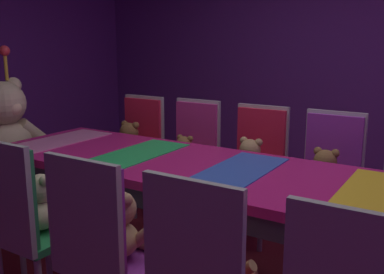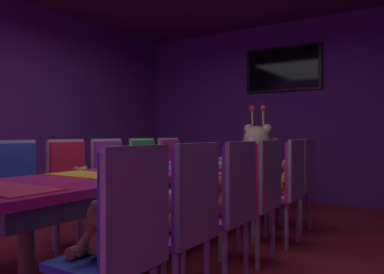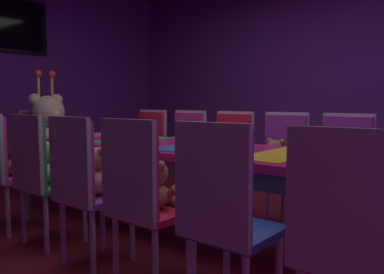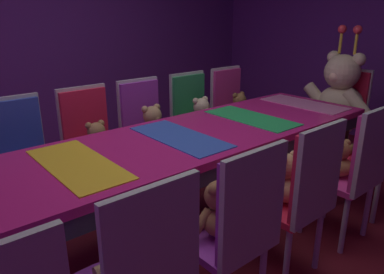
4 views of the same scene
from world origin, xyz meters
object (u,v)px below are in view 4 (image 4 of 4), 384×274
object	(u,v)px
chair_left_1	(19,152)
teddy_left_5	(239,108)
teddy_left_3	(153,126)
teddy_right_3	(283,180)
chair_right_3	(304,188)
teddy_right_4	(338,161)
banquet_table	(180,149)
teddy_right_1	(125,257)
teddy_right_2	(218,211)
throne_chair	(345,106)
chair_right_2	(239,222)
teddy_left_4	(202,116)
chair_left_4	(192,113)
teddy_left_2	(97,142)
chair_left_5	(230,104)
chair_left_3	(144,123)
king_teddy_bear	(339,92)
chair_right_4	(359,163)
teddy_right_5	(370,139)
chair_right_1	(144,269)
chair_left_2	(89,135)

from	to	relation	value
chair_left_1	teddy_left_5	size ratio (longest dim) A/B	3.24
teddy_left_3	teddy_left_5	xyz separation A→B (m)	(-0.00, 1.10, -0.02)
teddy_right_3	chair_right_3	bearing A→B (deg)	180.00
chair_left_1	teddy_right_4	size ratio (longest dim) A/B	3.56
banquet_table	teddy_right_1	size ratio (longest dim) A/B	12.40
teddy_right_2	throne_chair	size ratio (longest dim) A/B	0.33
chair_right_2	throne_chair	xyz separation A→B (m)	(-0.83, 2.55, 0.00)
teddy_left_3	teddy_left_4	size ratio (longest dim) A/B	1.04
banquet_table	teddy_left_3	size ratio (longest dim) A/B	9.81
chair_left_4	teddy_left_5	xyz separation A→B (m)	(0.13, 0.55, -0.01)
teddy_right_1	chair_right_2	xyz separation A→B (m)	(0.15, 0.53, 0.03)
chair_left_4	teddy_left_4	distance (m)	0.15
banquet_table	teddy_left_2	distance (m)	0.75
teddy_left_4	teddy_right_1	xyz separation A→B (m)	(1.37, -1.65, -0.02)
throne_chair	chair_left_5	bearing A→B (deg)	-43.85
chair_left_3	teddy_right_2	xyz separation A→B (m)	(1.53, -0.56, -0.01)
chair_left_1	teddy_right_4	distance (m)	2.25
teddy_right_3	king_teddy_bear	world-z (taller)	king_teddy_bear
chair_left_5	teddy_right_4	distance (m)	1.65
throne_chair	king_teddy_bear	xyz separation A→B (m)	(0.00, -0.17, 0.17)
teddy_left_2	teddy_right_2	size ratio (longest dim) A/B	0.93
chair_left_1	teddy_right_1	bearing A→B (deg)	-0.75
chair_right_4	teddy_right_4	world-z (taller)	chair_right_4
chair_left_5	teddy_right_3	bearing A→B (deg)	-36.24
teddy_right_3	teddy_right_5	world-z (taller)	teddy_right_5
teddy_left_4	chair_right_3	world-z (taller)	chair_right_3
teddy_left_4	teddy_right_1	bearing A→B (deg)	-50.29
teddy_right_3	chair_left_1	bearing A→B (deg)	35.04
teddy_right_4	chair_right_2	bearing A→B (deg)	96.04
teddy_left_4	teddy_right_5	bearing A→B (deg)	22.09
banquet_table	chair_left_4	bearing A→B (deg)	135.66
chair_left_1	chair_right_1	distance (m)	1.65
teddy_right_1	chair_left_2	bearing A→B (deg)	-20.31
banquet_table	chair_left_2	distance (m)	0.88
teddy_left_2	teddy_left_5	distance (m)	1.63
banquet_table	chair_left_4	xyz separation A→B (m)	(-0.84, 0.82, -0.06)
chair_right_4	teddy_left_3	bearing A→B (deg)	20.19
teddy_right_2	chair_right_3	world-z (taller)	chair_right_3
teddy_left_5	throne_chair	bearing A→B (deg)	51.42
chair_left_5	chair_right_3	distance (m)	2.02
teddy_left_5	teddy_right_2	distance (m)	2.17
banquet_table	chair_right_3	bearing A→B (deg)	16.31
chair_left_5	teddy_left_5	xyz separation A→B (m)	(0.14, 0.00, -0.01)
chair_right_1	teddy_right_2	xyz separation A→B (m)	(-0.14, 0.53, -0.01)
chair_left_1	chair_right_4	world-z (taller)	same
chair_left_1	chair_right_3	distance (m)	1.96
chair_left_4	teddy_right_5	xyz separation A→B (m)	(1.51, 0.55, 0.00)
teddy_right_1	king_teddy_bear	distance (m)	2.99
teddy_left_2	chair_left_3	distance (m)	0.55
chair_right_2	chair_right_3	bearing A→B (deg)	-89.66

